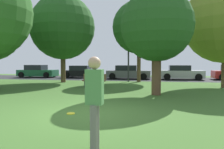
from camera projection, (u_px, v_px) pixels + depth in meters
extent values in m
plane|color=#3D6628|center=(87.00, 114.00, 7.30)|extent=(44.00, 44.00, 0.00)
cube|color=#28282B|center=(132.00, 79.00, 23.00)|extent=(44.00, 6.40, 0.01)
cylinder|color=brown|center=(139.00, 63.00, 19.13)|extent=(0.33, 0.33, 3.20)
sphere|color=#23511E|center=(139.00, 27.00, 18.96)|extent=(4.58, 4.58, 4.58)
cylinder|color=brown|center=(63.00, 66.00, 18.78)|extent=(0.41, 0.41, 2.78)
sphere|color=#23511E|center=(63.00, 27.00, 18.60)|extent=(5.41, 5.41, 5.41)
cylinder|color=brown|center=(224.00, 66.00, 14.83)|extent=(0.32, 0.32, 2.85)
cylinder|color=brown|center=(156.00, 71.00, 11.46)|extent=(0.48, 0.48, 2.45)
sphere|color=#23511E|center=(157.00, 25.00, 11.33)|extent=(3.74, 3.74, 3.74)
cylinder|color=slate|center=(96.00, 126.00, 4.31)|extent=(0.14, 0.14, 0.89)
cylinder|color=slate|center=(94.00, 129.00, 4.15)|extent=(0.14, 0.14, 0.89)
cube|color=#51894C|center=(95.00, 87.00, 4.19)|extent=(0.32, 0.22, 0.67)
sphere|color=tan|center=(94.00, 63.00, 4.16)|extent=(0.24, 0.24, 0.24)
cylinder|color=yellow|center=(71.00, 113.00, 7.26)|extent=(0.27, 0.27, 0.03)
cube|color=#195633|center=(38.00, 73.00, 25.16)|extent=(4.28, 1.85, 0.70)
cube|color=black|center=(36.00, 67.00, 25.16)|extent=(2.05, 1.63, 0.55)
cylinder|color=black|center=(54.00, 74.00, 25.80)|extent=(0.64, 0.22, 0.64)
cylinder|color=black|center=(46.00, 75.00, 23.98)|extent=(0.64, 0.22, 0.64)
cylinder|color=black|center=(30.00, 74.00, 26.35)|extent=(0.64, 0.22, 0.64)
cylinder|color=black|center=(21.00, 75.00, 24.53)|extent=(0.64, 0.22, 0.64)
cube|color=black|center=(82.00, 73.00, 24.34)|extent=(4.22, 1.82, 0.67)
cube|color=black|center=(80.00, 68.00, 24.35)|extent=(2.03, 1.60, 0.53)
cylinder|color=black|center=(97.00, 75.00, 24.98)|extent=(0.64, 0.22, 0.64)
cylinder|color=black|center=(93.00, 75.00, 23.19)|extent=(0.64, 0.22, 0.64)
cylinder|color=black|center=(72.00, 74.00, 25.52)|extent=(0.64, 0.22, 0.64)
cylinder|color=black|center=(66.00, 75.00, 23.73)|extent=(0.64, 0.22, 0.64)
cube|color=slate|center=(129.00, 74.00, 22.75)|extent=(4.41, 1.88, 0.71)
cube|color=black|center=(127.00, 68.00, 22.75)|extent=(2.12, 1.65, 0.53)
cylinder|color=black|center=(144.00, 75.00, 23.40)|extent=(0.64, 0.22, 0.64)
cylinder|color=black|center=(144.00, 76.00, 21.55)|extent=(0.64, 0.22, 0.64)
cylinder|color=black|center=(116.00, 75.00, 23.96)|extent=(0.64, 0.22, 0.64)
cylinder|color=black|center=(112.00, 76.00, 22.12)|extent=(0.64, 0.22, 0.64)
cube|color=#B7B7BC|center=(182.00, 74.00, 21.81)|extent=(4.10, 1.78, 0.75)
cube|color=black|center=(179.00, 68.00, 21.81)|extent=(1.97, 1.57, 0.51)
cylinder|color=black|center=(195.00, 76.00, 22.43)|extent=(0.64, 0.22, 0.64)
cylinder|color=black|center=(199.00, 77.00, 20.68)|extent=(0.64, 0.22, 0.64)
cylinder|color=black|center=(166.00, 76.00, 22.96)|extent=(0.64, 0.22, 0.64)
cylinder|color=black|center=(167.00, 77.00, 21.21)|extent=(0.64, 0.22, 0.64)
cylinder|color=black|center=(217.00, 76.00, 22.54)|extent=(0.64, 0.22, 0.64)
cylinder|color=black|center=(223.00, 77.00, 20.85)|extent=(0.64, 0.22, 0.64)
cube|color=brown|center=(94.00, 81.00, 14.99)|extent=(1.60, 0.44, 0.06)
cube|color=brown|center=(95.00, 77.00, 15.17)|extent=(1.60, 0.06, 0.40)
cube|color=#333338|center=(103.00, 84.00, 14.89)|extent=(0.10, 0.40, 0.45)
cube|color=#333338|center=(86.00, 84.00, 15.11)|extent=(0.10, 0.40, 0.45)
cylinder|color=#2D2D33|center=(128.00, 56.00, 19.15)|extent=(0.14, 0.14, 4.50)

